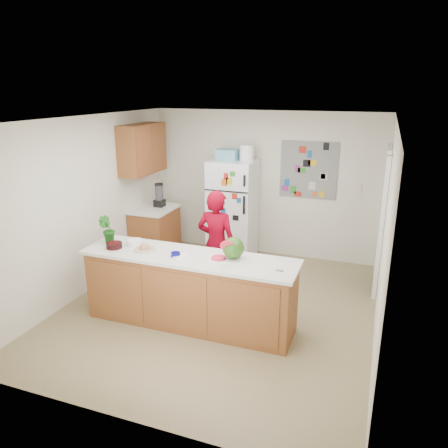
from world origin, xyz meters
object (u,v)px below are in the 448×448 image
(cherry_bowl, at_px, (114,245))
(refrigerator, at_px, (233,209))
(watermelon, at_px, (233,248))
(person, at_px, (216,244))

(cherry_bowl, bearing_deg, refrigerator, 73.35)
(watermelon, xyz_separation_m, cherry_bowl, (-1.53, -0.16, -0.11))
(refrigerator, height_order, person, refrigerator)
(refrigerator, distance_m, person, 1.55)
(person, relative_size, cherry_bowl, 7.77)
(watermelon, height_order, cherry_bowl, watermelon)
(person, xyz_separation_m, cherry_bowl, (-1.02, -0.95, 0.18))
(refrigerator, xyz_separation_m, person, (0.28, -1.52, -0.08))
(watermelon, bearing_deg, refrigerator, 109.02)
(person, bearing_deg, cherry_bowl, 45.28)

